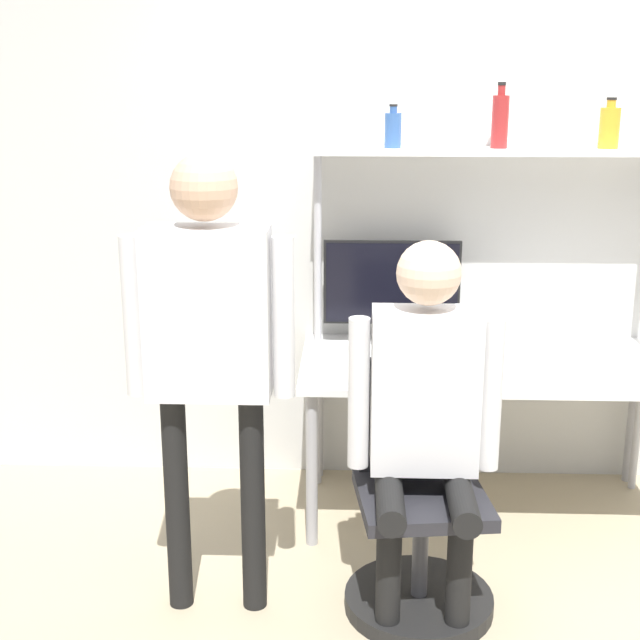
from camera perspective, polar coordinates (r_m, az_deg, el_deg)
The scene contains 13 objects.
ground_plane at distance 3.93m, azimuth 11.08°, elevation -14.63°, with size 12.00×12.00×0.00m, color tan.
wall_back at distance 4.28m, azimuth 10.33°, elevation 7.19°, with size 8.00×0.06×2.70m.
desk at distance 4.03m, azimuth 10.68°, elevation -3.55°, with size 1.66×0.80×0.72m.
shelf_unit at distance 4.11m, azimuth 10.69°, elevation 7.38°, with size 1.57×0.27×1.63m.
monitor at distance 4.14m, azimuth 4.61°, elevation 2.12°, with size 0.63×0.19×0.49m.
laptop at distance 3.85m, azimuth 6.83°, elevation -2.14°, with size 0.31×0.25×0.26m.
cell_phone at distance 3.87m, azimuth 10.46°, elevation -3.19°, with size 0.07×0.15×0.01m.
office_chair at distance 3.45m, azimuth 6.32°, elevation -13.48°, with size 0.56×0.56×0.93m.
person_seated at distance 3.18m, azimuth 6.76°, elevation -5.28°, with size 0.55×0.47×1.40m.
person_standing at distance 3.13m, azimuth -7.13°, elevation -0.55°, with size 0.60×0.23×1.70m.
bottle_blue at distance 4.03m, azimuth 4.69°, elevation 12.06°, with size 0.07×0.07×0.19m.
bottle_amber at distance 4.18m, azimuth 18.04°, elevation 11.67°, with size 0.09×0.09×0.22m.
bottle_red at distance 4.08m, azimuth 11.45°, elevation 12.42°, with size 0.07×0.07×0.28m.
Camera 1 is at (-0.60, -3.35, 1.95)m, focal length 50.00 mm.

